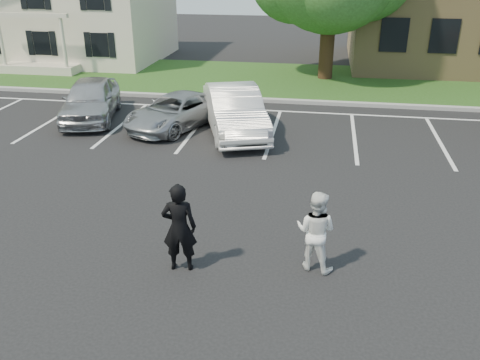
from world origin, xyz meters
name	(u,v)px	position (x,y,z in m)	size (l,w,h in m)	color
ground_plane	(232,253)	(0.00, 0.00, 0.00)	(90.00, 90.00, 0.00)	black
curb	(283,101)	(0.00, 12.00, 0.07)	(40.00, 0.30, 0.15)	gray
grass_strip	(291,80)	(0.00, 16.00, 0.04)	(44.00, 8.00, 0.08)	#1E470E
stall_lines	(314,126)	(1.40, 8.95, 0.01)	(34.00, 5.36, 0.01)	silver
man_black_suit	(179,228)	(-0.90, -0.69, 0.92)	(0.67, 0.44, 1.84)	black
man_white_shirt	(316,231)	(1.70, -0.23, 0.83)	(0.81, 0.63, 1.66)	white
car_silver_west	(91,99)	(-6.96, 8.50, 0.76)	(1.79, 4.45, 1.52)	#AEAEB2
car_silver_minivan	(176,111)	(-3.53, 8.05, 0.59)	(1.95, 4.23, 1.18)	#9C9FA3
car_white_sedan	(235,111)	(-1.33, 7.76, 0.80)	(1.70, 4.88, 1.61)	silver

